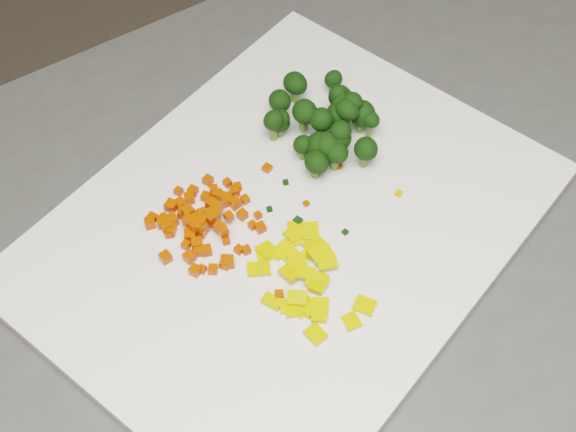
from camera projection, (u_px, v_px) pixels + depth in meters
cutting_board at (288, 226)px, 0.78m from camera, size 0.57×0.50×0.01m
carrot_pile at (204, 217)px, 0.76m from camera, size 0.11×0.11×0.03m
pepper_pile at (308, 273)px, 0.73m from camera, size 0.13×0.13×0.02m
broccoli_pile at (329, 115)px, 0.82m from camera, size 0.13×0.13×0.06m
carrot_cube_0 at (239, 250)px, 0.76m from camera, size 0.01×0.01×0.01m
carrot_cube_1 at (152, 218)px, 0.78m from camera, size 0.01×0.01×0.01m
carrot_cube_2 at (169, 234)px, 0.77m from camera, size 0.01×0.01×0.01m
carrot_cube_3 at (211, 214)px, 0.77m from camera, size 0.01×0.01×0.01m
carrot_cube_4 at (246, 250)px, 0.76m from camera, size 0.01×0.01×0.01m
carrot_cube_5 at (258, 215)px, 0.78m from camera, size 0.01×0.01×0.01m
carrot_cube_6 at (245, 199)px, 0.79m from camera, size 0.01×0.01×0.01m
carrot_cube_7 at (188, 212)px, 0.77m from camera, size 0.01×0.01×0.01m
carrot_cube_8 at (195, 227)px, 0.77m from camera, size 0.01×0.01×0.01m
carrot_cube_9 at (227, 183)px, 0.80m from camera, size 0.01×0.01×0.01m
carrot_cube_10 at (225, 264)px, 0.75m from camera, size 0.01×0.01×0.01m
carrot_cube_11 at (207, 250)px, 0.75m from camera, size 0.01×0.01×0.01m
carrot_cube_12 at (189, 220)px, 0.76m from camera, size 0.01×0.01×0.01m
carrot_cube_13 at (201, 213)px, 0.77m from camera, size 0.01×0.01×0.01m
carrot_cube_14 at (183, 213)px, 0.78m from camera, size 0.01×0.01×0.01m
carrot_cube_15 at (223, 231)px, 0.76m from camera, size 0.01×0.01×0.01m
carrot_cube_16 at (211, 217)px, 0.76m from camera, size 0.01×0.01×0.01m
carrot_cube_17 at (234, 191)px, 0.79m from camera, size 0.01×0.01×0.01m
carrot_cube_18 at (202, 213)px, 0.77m from camera, size 0.01×0.01×0.01m
carrot_cube_19 at (189, 198)px, 0.79m from camera, size 0.01×0.01×0.01m
carrot_cube_20 at (253, 225)px, 0.77m from camera, size 0.01×0.01×0.01m
carrot_cube_21 at (217, 208)px, 0.77m from camera, size 0.01×0.01×0.01m
carrot_cube_22 at (212, 204)px, 0.77m from camera, size 0.01×0.01×0.01m
carrot_cube_23 at (197, 244)px, 0.76m from camera, size 0.01×0.01×0.01m
carrot_cube_24 at (216, 207)px, 0.78m from camera, size 0.01×0.01×0.01m
carrot_cube_25 at (196, 226)px, 0.76m from camera, size 0.01×0.01×0.01m
carrot_cube_26 at (225, 259)px, 0.75m from camera, size 0.01×0.01×0.01m
carrot_cube_27 at (190, 235)px, 0.76m from camera, size 0.01×0.01×0.01m
carrot_cube_28 at (189, 257)px, 0.75m from camera, size 0.01×0.01×0.01m
carrot_cube_29 at (222, 197)px, 0.79m from camera, size 0.01×0.01×0.01m
carrot_cube_30 at (164, 217)px, 0.78m from camera, size 0.01×0.01×0.01m
carrot_cube_31 at (194, 224)px, 0.76m from camera, size 0.01×0.01×0.01m
carrot_cube_32 at (227, 200)px, 0.79m from camera, size 0.01×0.01×0.01m
carrot_cube_33 at (237, 187)px, 0.80m from camera, size 0.01×0.01×0.01m
carrot_cube_34 at (208, 180)px, 0.80m from camera, size 0.01×0.01×0.01m
carrot_cube_35 at (166, 257)px, 0.75m from camera, size 0.01×0.01×0.01m
carrot_cube_36 at (172, 220)px, 0.77m from camera, size 0.01×0.01×0.01m
carrot_cube_37 at (229, 262)px, 0.75m from camera, size 0.01×0.01×0.01m
carrot_cube_38 at (242, 215)px, 0.78m from camera, size 0.01×0.01×0.01m
carrot_cube_39 at (260, 228)px, 0.77m from camera, size 0.01×0.01×0.01m
carrot_cube_40 at (201, 226)px, 0.76m from camera, size 0.01×0.01×0.01m
carrot_cube_41 at (179, 191)px, 0.80m from camera, size 0.01×0.01×0.01m
carrot_cube_42 at (214, 209)px, 0.77m from camera, size 0.01×0.01×0.01m
carrot_cube_43 at (197, 226)px, 0.76m from camera, size 0.01×0.01×0.01m
carrot_cube_44 at (163, 222)px, 0.77m from camera, size 0.01×0.01×0.01m
carrot_cube_45 at (213, 269)px, 0.74m from camera, size 0.01×0.01×0.01m
carrot_cube_46 at (219, 227)px, 0.76m from camera, size 0.01×0.01×0.01m
carrot_cube_47 at (229, 216)px, 0.77m from camera, size 0.01×0.01×0.01m
carrot_cube_48 at (193, 191)px, 0.80m from camera, size 0.01×0.01×0.01m
carrot_cube_49 at (226, 240)px, 0.76m from camera, size 0.01×0.01×0.01m
carrot_cube_50 at (171, 231)px, 0.77m from camera, size 0.01×0.01×0.01m
carrot_cube_51 at (201, 231)px, 0.77m from camera, size 0.01×0.01×0.01m
carrot_cube_52 at (195, 270)px, 0.74m from camera, size 0.01×0.01×0.01m
carrot_cube_53 at (192, 192)px, 0.79m from camera, size 0.01×0.01×0.01m
carrot_cube_54 at (192, 222)px, 0.76m from camera, size 0.01×0.01×0.01m
carrot_cube_55 at (194, 216)px, 0.77m from camera, size 0.01×0.01×0.01m
carrot_cube_56 at (206, 197)px, 0.79m from camera, size 0.01×0.01×0.01m
carrot_cube_57 at (217, 194)px, 0.79m from camera, size 0.01×0.01×0.01m
carrot_cube_58 at (167, 226)px, 0.77m from camera, size 0.01×0.01×0.01m
carrot_cube_59 at (201, 221)px, 0.76m from camera, size 0.01×0.01×0.01m
carrot_cube_60 at (186, 245)px, 0.76m from camera, size 0.01×0.01×0.01m
carrot_cube_61 at (211, 204)px, 0.79m from camera, size 0.01×0.01×0.01m
carrot_cube_62 at (202, 269)px, 0.74m from camera, size 0.01×0.01×0.01m
carrot_cube_63 at (201, 226)px, 0.77m from camera, size 0.01×0.01×0.01m
carrot_cube_64 at (171, 206)px, 0.78m from camera, size 0.01×0.01×0.01m
carrot_cube_65 at (150, 223)px, 0.77m from camera, size 0.01×0.01×0.01m
carrot_cube_66 at (173, 222)px, 0.77m from camera, size 0.01×0.01×0.01m
carrot_cube_67 at (235, 203)px, 0.79m from camera, size 0.01×0.01×0.01m
carrot_cube_68 at (198, 251)px, 0.75m from camera, size 0.01×0.01×0.01m
carrot_cube_69 at (214, 190)px, 0.80m from camera, size 0.01×0.01×0.01m
carrot_cube_70 at (180, 204)px, 0.79m from camera, size 0.01×0.01×0.01m
carrot_cube_71 at (216, 214)px, 0.77m from camera, size 0.01×0.01×0.01m
pepper_chunk_0 at (319, 313)px, 0.72m from camera, size 0.02×0.02×0.01m
pepper_chunk_1 at (316, 246)px, 0.76m from camera, size 0.02×0.02×0.01m
pepper_chunk_2 at (321, 253)px, 0.75m from camera, size 0.02×0.02×0.01m
pepper_chunk_3 at (312, 251)px, 0.76m from camera, size 0.02×0.02×0.01m
pepper_chunk_4 at (351, 321)px, 0.71m from camera, size 0.02×0.02×0.01m
pepper_chunk_5 at (297, 298)px, 0.72m from camera, size 0.02×0.02×0.01m
pepper_chunk_6 at (307, 306)px, 0.72m from camera, size 0.02×0.02×0.01m
pepper_chunk_7 at (296, 233)px, 0.77m from camera, size 0.02×0.02×0.01m
pepper_chunk_8 at (272, 301)px, 0.72m from camera, size 0.02×0.02×0.01m
pepper_chunk_9 at (318, 307)px, 0.72m from camera, size 0.03×0.03×0.01m
pepper_chunk_10 at (299, 307)px, 0.72m from camera, size 0.01×0.02×0.01m
pepper_chunk_11 at (265, 253)px, 0.76m from camera, size 0.02×0.02×0.00m
pepper_chunk_12 at (267, 250)px, 0.76m from camera, size 0.02×0.02×0.01m
pepper_chunk_13 at (292, 308)px, 0.72m from camera, size 0.02×0.02×0.01m
pepper_chunk_14 at (310, 231)px, 0.77m from camera, size 0.02×0.02×0.01m
pepper_chunk_15 at (297, 262)px, 0.74m from camera, size 0.02×0.02×0.01m
pepper_chunk_16 at (319, 282)px, 0.73m from camera, size 0.02×0.02×0.01m
pepper_chunk_17 at (286, 251)px, 0.76m from camera, size 0.02×0.02×0.01m
pepper_chunk_18 at (327, 262)px, 0.74m from camera, size 0.02×0.02×0.01m
pepper_chunk_19 at (297, 265)px, 0.74m from camera, size 0.01×0.02×0.01m
pepper_chunk_20 at (316, 334)px, 0.71m from camera, size 0.02×0.02×0.01m
pepper_chunk_21 at (294, 228)px, 0.77m from camera, size 0.02×0.02×0.01m
pepper_chunk_22 at (305, 273)px, 0.74m from camera, size 0.02×0.02×0.01m
pepper_chunk_23 at (290, 273)px, 0.74m from camera, size 0.02×0.02×0.01m
pepper_chunk_24 at (365, 305)px, 0.72m from camera, size 0.02×0.02×0.01m
pepper_chunk_25 at (290, 307)px, 0.72m from camera, size 0.02×0.02×0.01m
pepper_chunk_26 at (259, 269)px, 0.74m from camera, size 0.03×0.02×0.01m
pepper_chunk_27 at (295, 238)px, 0.77m from camera, size 0.02×0.02×0.01m
pepper_chunk_28 at (317, 282)px, 0.73m from camera, size 0.02×0.02×0.01m
pepper_chunk_29 at (279, 253)px, 0.76m from camera, size 0.02×0.01×0.00m
broccoli_floret_0 at (320, 124)px, 0.81m from camera, size 0.03×0.03×0.03m
broccoli_floret_1 at (361, 118)px, 0.83m from camera, size 0.04×0.04×0.04m
broccoli_floret_2 at (302, 149)px, 0.81m from camera, size 0.03×0.03×0.03m
broccoli_floret_3 at (304, 117)px, 0.82m from camera, size 0.04×0.04×0.03m
broccoli_floret_4 at (294, 88)px, 0.86m from camera, size 0.03×0.03×0.03m
broccoli_floret_5 at (273, 127)px, 0.83m from camera, size 0.03×0.03×0.04m
broccoli_floret_6 at (340, 104)px, 0.84m from camera, size 0.04×0.04×0.04m
broccoli_floret_7 at (281, 124)px, 0.83m from camera, size 0.02×0.02×0.03m
broccoli_floret_8 at (335, 157)px, 0.80m from camera, size 0.03×0.03×0.03m
broccoli_floret_9 at (337, 101)px, 0.83m from camera, size 0.03×0.03×0.04m
broccoli_floret_10 at (370, 126)px, 0.83m from camera, size 0.02×0.02×0.03m
broccoli_floret_11 at (333, 83)px, 0.87m from camera, size 0.03×0.03×0.03m
broccoli_floret_12 at (341, 108)px, 0.83m from camera, size 0.03×0.03×0.03m
broccoli_floret_13 at (339, 136)px, 0.80m from camera, size 0.03×0.03×0.03m
broccoli_floret_14 at (318, 149)px, 0.81m from camera, size 0.04×0.04×0.03m
broccoli_floret_15 at (326, 150)px, 0.81m from camera, size 0.04×0.04×0.04m
broccoli_floret_16 at (346, 113)px, 0.82m from camera, size 0.03×0.03×0.03m
broccoli_floret_17 at (279, 105)px, 0.85m from camera, size 0.03×0.03×0.03m
broccoli_floret_18 at (315, 166)px, 0.80m from camera, size 0.03×0.03×0.03m
broccoli_floret_19 at (364, 154)px, 0.81m from camera, size 0.03×0.03×0.03m
broccoli_floret_20 at (351, 108)px, 0.82m from camera, size 0.03×0.03×0.04m
broccoli_floret_21 at (338, 144)px, 0.81m from camera, size 0.03×0.03×0.04m
broccoli_floret_22 at (338, 120)px, 0.83m from camera, size 0.04×0.04×0.04m
broccoli_floret_23 at (279, 126)px, 0.83m from camera, size 0.03×0.03×0.03m
stray_bit_0 at (340, 166)px, 0.82m from camera, size 0.01×0.01×0.00m
stray_bit_1 at (267, 168)px, 0.81m from camera, size 0.01×0.01×0.01m
stray_bit_2 at (306, 204)px, 0.79m from camera, size 0.01×0.01×0.00m
stray_bit_3 at (286, 182)px, 0.80m from camera, size 0.01×0.01×0.00m
stray_bit_4 at (345, 232)px, 0.77m from camera, size 0.01×0.01×0.00m
stray_bit_5 at (212, 271)px, 0.74m from camera, size 0.01×0.01×0.00m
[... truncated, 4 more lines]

